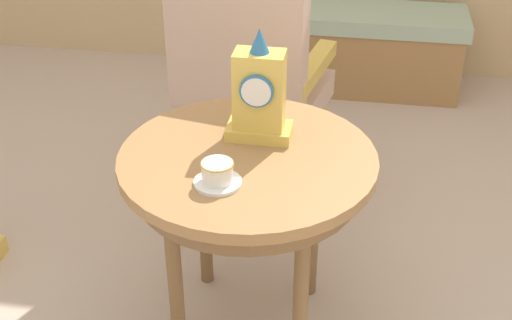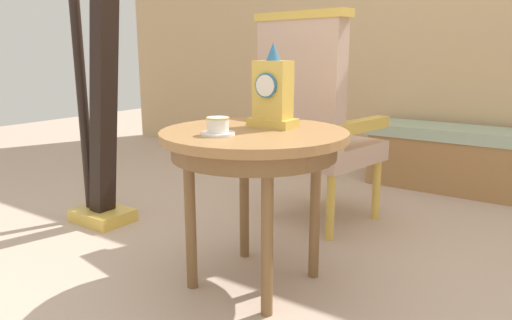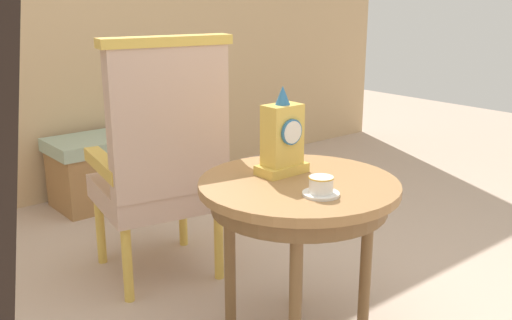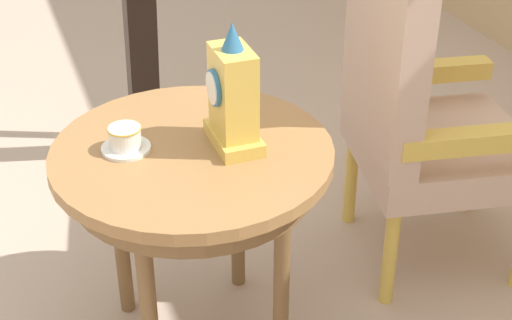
# 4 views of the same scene
# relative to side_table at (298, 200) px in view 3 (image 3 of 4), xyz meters

# --- Properties ---
(side_table) EXTENTS (0.74, 0.74, 0.65)m
(side_table) POSITION_rel_side_table_xyz_m (0.00, 0.00, 0.00)
(side_table) COLOR #9E7042
(side_table) RESTS_ON ground
(teacup_left) EXTENTS (0.13, 0.13, 0.07)m
(teacup_left) POSITION_rel_side_table_xyz_m (-0.05, -0.16, 0.11)
(teacup_left) COLOR white
(teacup_left) RESTS_ON side_table
(mantel_clock) EXTENTS (0.19, 0.11, 0.34)m
(mantel_clock) POSITION_rel_side_table_xyz_m (0.02, 0.11, 0.21)
(mantel_clock) COLOR gold
(mantel_clock) RESTS_ON side_table
(armchair) EXTENTS (0.63, 0.62, 1.14)m
(armchair) POSITION_rel_side_table_xyz_m (-0.13, 0.75, 0.02)
(armchair) COLOR #CCA893
(armchair) RESTS_ON ground
(window_bench) EXTENTS (1.04, 0.40, 0.44)m
(window_bench) POSITION_rel_side_table_xyz_m (0.31, 1.90, -0.35)
(window_bench) COLOR #9EB299
(window_bench) RESTS_ON ground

